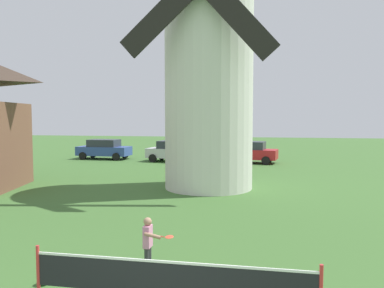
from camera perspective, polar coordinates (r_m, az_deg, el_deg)
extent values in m
cylinder|color=silver|center=(17.94, 2.52, 8.82)|extent=(4.08, 4.08, 9.66)
cylinder|color=red|center=(7.55, -21.99, -17.87)|extent=(0.06, 0.06, 1.10)
cube|color=black|center=(6.62, -3.34, -19.61)|extent=(4.69, 0.01, 0.55)
cube|color=white|center=(6.50, -3.35, -17.23)|extent=(4.69, 0.02, 0.04)
cylinder|color=#333338|center=(8.70, -6.44, -16.60)|extent=(0.11, 0.11, 0.54)
cylinder|color=#333338|center=(8.57, -6.76, -16.91)|extent=(0.11, 0.11, 0.54)
cube|color=pink|center=(8.47, -6.63, -13.55)|extent=(0.15, 0.27, 0.48)
sphere|color=tan|center=(8.38, -6.65, -11.45)|extent=(0.18, 0.18, 0.18)
cylinder|color=tan|center=(8.63, -6.25, -13.36)|extent=(0.08, 0.08, 0.36)
cylinder|color=tan|center=(8.26, -5.91, -13.48)|extent=(0.37, 0.09, 0.14)
cylinder|color=#D84C33|center=(8.22, -4.94, -13.57)|extent=(0.22, 0.03, 0.04)
ellipsoid|color=#D84C33|center=(8.16, -3.42, -13.69)|extent=(0.19, 0.25, 0.03)
sphere|color=#4CB259|center=(8.56, -21.29, -18.31)|extent=(0.23, 0.23, 0.23)
cube|color=#334C99|center=(31.22, -13.01, -1.01)|extent=(4.22, 1.87, 0.70)
cube|color=#2D333D|center=(31.17, -13.03, 0.15)|extent=(2.38, 1.59, 0.56)
cylinder|color=black|center=(31.44, -10.01, -1.57)|extent=(0.61, 0.20, 0.60)
cylinder|color=black|center=(29.89, -11.28, -1.87)|extent=(0.61, 0.20, 0.60)
cylinder|color=black|center=(32.64, -14.58, -1.44)|extent=(0.61, 0.20, 0.60)
cylinder|color=black|center=(31.15, -16.02, -1.72)|extent=(0.61, 0.20, 0.60)
cube|color=silver|center=(28.62, -2.72, -1.36)|extent=(4.20, 2.28, 0.70)
cube|color=#2D333D|center=(28.57, -2.72, -0.10)|extent=(2.44, 1.82, 0.56)
cylinder|color=black|center=(28.98, 0.40, -1.98)|extent=(0.62, 0.27, 0.60)
cylinder|color=black|center=(27.39, -0.74, -2.33)|extent=(0.62, 0.27, 0.60)
cylinder|color=black|center=(29.96, -4.52, -1.80)|extent=(0.62, 0.27, 0.60)
cylinder|color=black|center=(28.42, -5.90, -2.12)|extent=(0.62, 0.27, 0.60)
cube|color=red|center=(28.23, 8.49, -1.47)|extent=(4.28, 2.33, 0.70)
cube|color=#2D333D|center=(28.18, 8.50, -0.19)|extent=(2.48, 1.84, 0.56)
cylinder|color=black|center=(28.87, 11.50, -2.08)|extent=(0.62, 0.27, 0.60)
cylinder|color=black|center=(27.20, 10.98, -2.45)|extent=(0.62, 0.27, 0.60)
cylinder|color=black|center=(29.38, 6.16, -1.92)|extent=(0.62, 0.27, 0.60)
cylinder|color=black|center=(27.74, 5.34, -2.27)|extent=(0.62, 0.27, 0.60)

